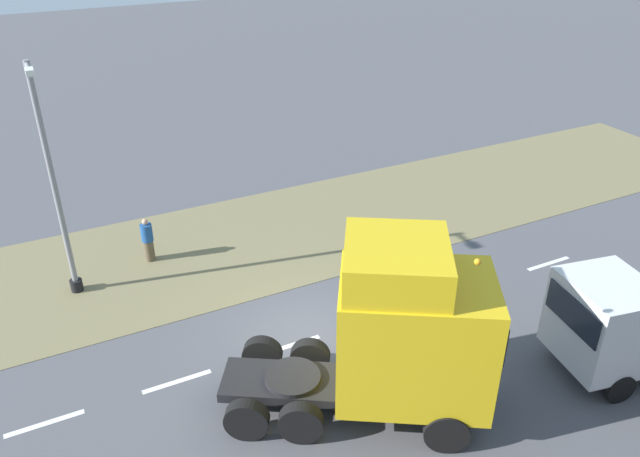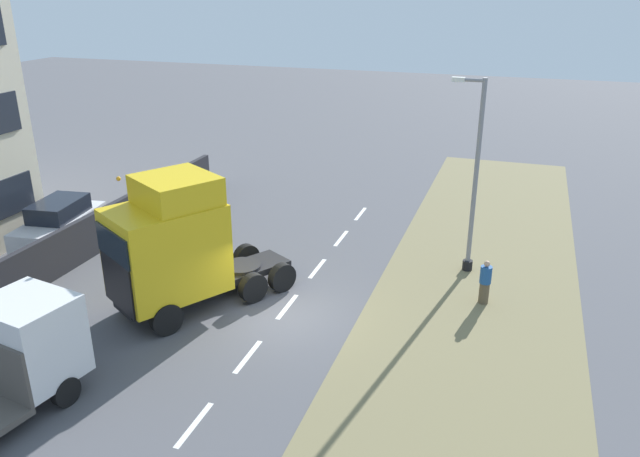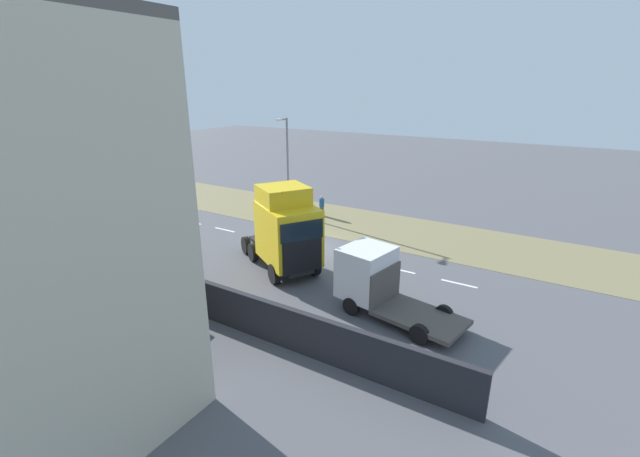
{
  "view_description": "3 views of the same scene",
  "coord_description": "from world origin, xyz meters",
  "px_view_note": "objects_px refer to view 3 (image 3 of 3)",
  "views": [
    {
      "loc": [
        12.55,
        -6.09,
        11.18
      ],
      "look_at": [
        -1.71,
        1.09,
        2.44
      ],
      "focal_mm": 35.0,
      "sensor_mm": 36.0,
      "label": 1
    },
    {
      "loc": [
        -6.99,
        16.7,
        10.3
      ],
      "look_at": [
        -0.78,
        -1.87,
        2.52
      ],
      "focal_mm": 35.0,
      "sensor_mm": 36.0,
      "label": 2
    },
    {
      "loc": [
        20.31,
        13.18,
        9.56
      ],
      "look_at": [
        0.85,
        1.16,
        1.81
      ],
      "focal_mm": 24.0,
      "sensor_mm": 36.0,
      "label": 3
    }
  ],
  "objects_px": {
    "flatbed_truck": "(374,279)",
    "parked_car": "(124,295)",
    "pedestrian": "(322,206)",
    "lorry_cab": "(286,231)",
    "lamp_post": "(287,172)"
  },
  "relations": [
    {
      "from": "lorry_cab",
      "to": "flatbed_truck",
      "type": "height_order",
      "value": "lorry_cab"
    },
    {
      "from": "flatbed_truck",
      "to": "parked_car",
      "type": "height_order",
      "value": "flatbed_truck"
    },
    {
      "from": "parked_car",
      "to": "pedestrian",
      "type": "bearing_deg",
      "value": 173.89
    },
    {
      "from": "lorry_cab",
      "to": "parked_car",
      "type": "distance_m",
      "value": 8.17
    },
    {
      "from": "flatbed_truck",
      "to": "pedestrian",
      "type": "height_order",
      "value": "flatbed_truck"
    },
    {
      "from": "flatbed_truck",
      "to": "lamp_post",
      "type": "distance_m",
      "value": 15.65
    },
    {
      "from": "parked_car",
      "to": "lamp_post",
      "type": "relative_size",
      "value": 0.64
    },
    {
      "from": "lorry_cab",
      "to": "lamp_post",
      "type": "bearing_deg",
      "value": -113.53
    },
    {
      "from": "lorry_cab",
      "to": "pedestrian",
      "type": "bearing_deg",
      "value": -127.74
    },
    {
      "from": "parked_car",
      "to": "pedestrian",
      "type": "distance_m",
      "value": 17.06
    },
    {
      "from": "pedestrian",
      "to": "lamp_post",
      "type": "bearing_deg",
      "value": -70.81
    },
    {
      "from": "lamp_post",
      "to": "pedestrian",
      "type": "height_order",
      "value": "lamp_post"
    },
    {
      "from": "lorry_cab",
      "to": "flatbed_truck",
      "type": "xyz_separation_m",
      "value": [
        1.25,
        5.65,
        -0.84
      ]
    },
    {
      "from": "lorry_cab",
      "to": "lamp_post",
      "type": "xyz_separation_m",
      "value": [
        -8.78,
        -6.23,
        0.97
      ]
    },
    {
      "from": "flatbed_truck",
      "to": "parked_car",
      "type": "xyz_separation_m",
      "value": [
        6.14,
        -8.85,
        -0.5
      ]
    }
  ]
}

